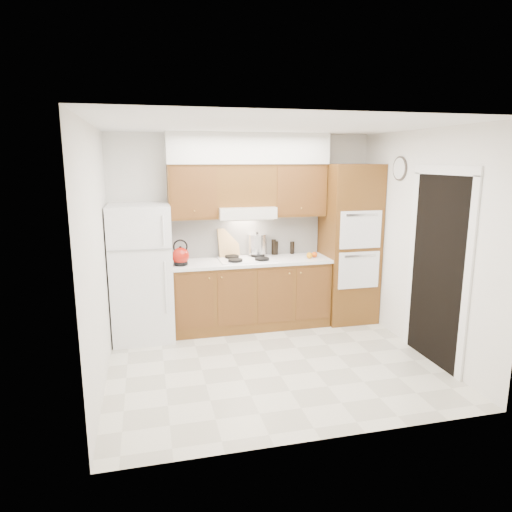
{
  "coord_description": "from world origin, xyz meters",
  "views": [
    {
      "loc": [
        -1.31,
        -4.64,
        2.26
      ],
      "look_at": [
        -0.08,
        0.45,
        1.15
      ],
      "focal_mm": 32.0,
      "sensor_mm": 36.0,
      "label": 1
    }
  ],
  "objects_px": {
    "oven_cabinet": "(349,244)",
    "kettle": "(181,256)",
    "stock_pot": "(257,244)",
    "fridge": "(142,273)"
  },
  "relations": [
    {
      "from": "oven_cabinet",
      "to": "fridge",
      "type": "bearing_deg",
      "value": -179.3
    },
    {
      "from": "fridge",
      "to": "kettle",
      "type": "xyz_separation_m",
      "value": [
        0.49,
        -0.05,
        0.2
      ]
    },
    {
      "from": "stock_pot",
      "to": "kettle",
      "type": "bearing_deg",
      "value": -163.42
    },
    {
      "from": "oven_cabinet",
      "to": "stock_pot",
      "type": "height_order",
      "value": "oven_cabinet"
    },
    {
      "from": "stock_pot",
      "to": "oven_cabinet",
      "type": "bearing_deg",
      "value": -10.35
    },
    {
      "from": "fridge",
      "to": "oven_cabinet",
      "type": "relative_size",
      "value": 0.78
    },
    {
      "from": "oven_cabinet",
      "to": "kettle",
      "type": "bearing_deg",
      "value": -177.83
    },
    {
      "from": "kettle",
      "to": "oven_cabinet",
      "type": "bearing_deg",
      "value": -22.23
    },
    {
      "from": "oven_cabinet",
      "to": "kettle",
      "type": "height_order",
      "value": "oven_cabinet"
    },
    {
      "from": "fridge",
      "to": "oven_cabinet",
      "type": "distance_m",
      "value": 2.86
    }
  ]
}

